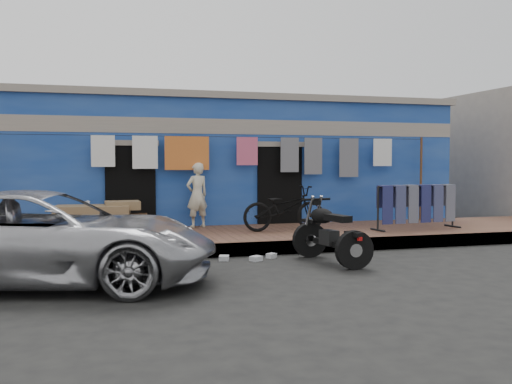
{
  "coord_description": "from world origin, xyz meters",
  "views": [
    {
      "loc": [
        -3.0,
        -8.48,
        1.72
      ],
      "look_at": [
        0.0,
        2.0,
        1.15
      ],
      "focal_mm": 40.0,
      "sensor_mm": 36.0,
      "label": 1
    }
  ],
  "objects_px": {
    "jeans_rack": "(416,206)",
    "charpoy": "(103,218)",
    "motorcycle": "(331,231)",
    "car": "(45,236)",
    "seated_person": "(197,195)",
    "bicycle": "(284,203)"
  },
  "relations": [
    {
      "from": "jeans_rack",
      "to": "charpoy",
      "type": "bearing_deg",
      "value": 171.0
    },
    {
      "from": "jeans_rack",
      "to": "motorcycle",
      "type": "bearing_deg",
      "value": -144.47
    },
    {
      "from": "car",
      "to": "charpoy",
      "type": "relative_size",
      "value": 2.48
    },
    {
      "from": "motorcycle",
      "to": "jeans_rack",
      "type": "bearing_deg",
      "value": 24.54
    },
    {
      "from": "motorcycle",
      "to": "charpoy",
      "type": "bearing_deg",
      "value": 128.47
    },
    {
      "from": "car",
      "to": "jeans_rack",
      "type": "height_order",
      "value": "car"
    },
    {
      "from": "seated_person",
      "to": "bicycle",
      "type": "xyz_separation_m",
      "value": [
        1.69,
        -1.13,
        -0.14
      ]
    },
    {
      "from": "bicycle",
      "to": "charpoy",
      "type": "bearing_deg",
      "value": 79.64
    },
    {
      "from": "car",
      "to": "charpoy",
      "type": "bearing_deg",
      "value": 1.59
    },
    {
      "from": "car",
      "to": "jeans_rack",
      "type": "relative_size",
      "value": 2.29
    },
    {
      "from": "seated_person",
      "to": "car",
      "type": "bearing_deg",
      "value": 35.95
    },
    {
      "from": "charpoy",
      "to": "seated_person",
      "type": "bearing_deg",
      "value": 15.71
    },
    {
      "from": "seated_person",
      "to": "charpoy",
      "type": "distance_m",
      "value": 2.19
    },
    {
      "from": "bicycle",
      "to": "car",
      "type": "bearing_deg",
      "value": 122.06
    },
    {
      "from": "seated_person",
      "to": "motorcycle",
      "type": "distance_m",
      "value": 4.11
    },
    {
      "from": "bicycle",
      "to": "motorcycle",
      "type": "distance_m",
      "value": 2.64
    },
    {
      "from": "charpoy",
      "to": "jeans_rack",
      "type": "xyz_separation_m",
      "value": [
        6.66,
        -1.06,
        0.19
      ]
    },
    {
      "from": "bicycle",
      "to": "jeans_rack",
      "type": "xyz_separation_m",
      "value": [
        2.9,
        -0.51,
        -0.09
      ]
    },
    {
      "from": "motorcycle",
      "to": "jeans_rack",
      "type": "height_order",
      "value": "jeans_rack"
    },
    {
      "from": "jeans_rack",
      "to": "seated_person",
      "type": "bearing_deg",
      "value": 160.36
    },
    {
      "from": "car",
      "to": "jeans_rack",
      "type": "distance_m",
      "value": 7.94
    },
    {
      "from": "car",
      "to": "bicycle",
      "type": "bearing_deg",
      "value": -41.39
    }
  ]
}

